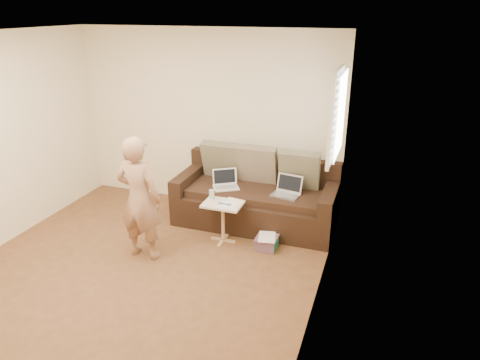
{
  "coord_description": "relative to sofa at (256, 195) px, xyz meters",
  "views": [
    {
      "loc": [
        2.49,
        -3.5,
        2.86
      ],
      "look_at": [
        0.8,
        1.4,
        0.78
      ],
      "focal_mm": 32.57,
      "sensor_mm": 36.0,
      "label": 1
    }
  ],
  "objects": [
    {
      "name": "side_table",
      "position": [
        -0.25,
        -0.62,
        -0.15
      ],
      "size": [
        0.49,
        0.34,
        0.54
      ],
      "primitive_type": null,
      "color": "silver",
      "rests_on": "ground"
    },
    {
      "name": "laptop_silver",
      "position": [
        0.44,
        -0.1,
        0.1
      ],
      "size": [
        0.39,
        0.31,
        0.24
      ],
      "primitive_type": null,
      "rotation": [
        0.0,
        0.0,
        -0.17
      ],
      "color": "#B7BABC",
      "rests_on": "sofa"
    },
    {
      "name": "paper_on_table",
      "position": [
        -0.15,
        -0.59,
        0.12
      ],
      "size": [
        0.25,
        0.33,
        0.0
      ],
      "primitive_type": null,
      "rotation": [
        0.0,
        0.0,
        -0.14
      ],
      "color": "white",
      "rests_on": "side_table"
    },
    {
      "name": "pillow_mid",
      "position": [
        -0.05,
        0.23,
        0.37
      ],
      "size": [
        0.55,
        0.27,
        0.57
      ],
      "primitive_type": null,
      "rotation": [
        0.24,
        0.0,
        0.0
      ],
      "color": "brown",
      "rests_on": "sofa"
    },
    {
      "name": "ceiling",
      "position": [
        -0.9,
        -1.77,
        2.18
      ],
      "size": [
        4.5,
        4.5,
        0.0
      ],
      "primitive_type": "plane",
      "rotation": [
        3.14,
        0.0,
        0.0
      ],
      "color": "white",
      "rests_on": "wall_back"
    },
    {
      "name": "scissors",
      "position": [
        -0.21,
        -0.66,
        0.12
      ],
      "size": [
        0.19,
        0.13,
        0.02
      ],
      "primitive_type": null,
      "rotation": [
        0.0,
        0.0,
        0.17
      ],
      "color": "silver",
      "rests_on": "side_table"
    },
    {
      "name": "sofa",
      "position": [
        0.0,
        0.0,
        0.0
      ],
      "size": [
        2.2,
        0.95,
        0.85
      ],
      "primitive_type": null,
      "color": "black",
      "rests_on": "ground"
    },
    {
      "name": "pillow_right",
      "position": [
        0.55,
        0.21,
        0.37
      ],
      "size": [
        0.55,
        0.28,
        0.57
      ],
      "primitive_type": null,
      "rotation": [
        0.26,
        0.0,
        0.0
      ],
      "color": "#605A47",
      "rests_on": "sofa"
    },
    {
      "name": "laptop_white",
      "position": [
        -0.4,
        -0.11,
        0.1
      ],
      "size": [
        0.42,
        0.39,
        0.25
      ],
      "primitive_type": null,
      "rotation": [
        0.0,
        0.0,
        0.56
      ],
      "color": "white",
      "rests_on": "sofa"
    },
    {
      "name": "wall_back",
      "position": [
        -0.9,
        0.48,
        0.87
      ],
      "size": [
        4.0,
        0.0,
        4.0
      ],
      "primitive_type": "plane",
      "rotation": [
        1.57,
        0.0,
        0.0
      ],
      "color": "beige",
      "rests_on": "ground"
    },
    {
      "name": "pillow_left",
      "position": [
        -0.6,
        0.25,
        0.37
      ],
      "size": [
        0.55,
        0.29,
        0.57
      ],
      "primitive_type": null,
      "rotation": [
        0.28,
        0.0,
        0.0
      ],
      "color": "#605A47",
      "rests_on": "sofa"
    },
    {
      "name": "window_blinds",
      "position": [
        1.05,
        -0.27,
        1.28
      ],
      "size": [
        0.12,
        0.88,
        1.08
      ],
      "primitive_type": null,
      "color": "white",
      "rests_on": "wall_right"
    },
    {
      "name": "drinking_glass",
      "position": [
        -0.43,
        -0.54,
        0.18
      ],
      "size": [
        0.07,
        0.07,
        0.12
      ],
      "primitive_type": null,
      "color": "silver",
      "rests_on": "side_table"
    },
    {
      "name": "floor",
      "position": [
        -0.9,
        -1.77,
        -0.42
      ],
      "size": [
        4.5,
        4.5,
        0.0
      ],
      "primitive_type": "plane",
      "color": "#55351F",
      "rests_on": "ground"
    },
    {
      "name": "striped_box",
      "position": [
        0.35,
        -0.63,
        -0.34
      ],
      "size": [
        0.27,
        0.27,
        0.17
      ],
      "primitive_type": null,
      "color": "#B81B64",
      "rests_on": "ground"
    },
    {
      "name": "person",
      "position": [
        -1.04,
        -1.27,
        0.34
      ],
      "size": [
        0.56,
        0.39,
        1.53
      ],
      "primitive_type": "imported",
      "rotation": [
        0.0,
        0.0,
        3.12
      ],
      "color": "#9E6F56",
      "rests_on": "ground"
    },
    {
      "name": "wall_right",
      "position": [
        1.1,
        -1.77,
        0.87
      ],
      "size": [
        0.0,
        4.5,
        4.5
      ],
      "primitive_type": "plane",
      "rotation": [
        1.57,
        0.0,
        -1.57
      ],
      "color": "beige",
      "rests_on": "ground"
    }
  ]
}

